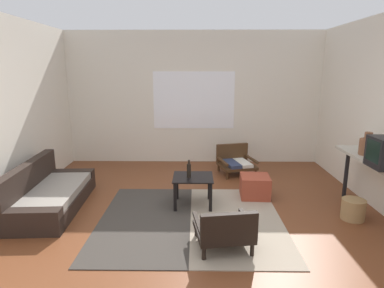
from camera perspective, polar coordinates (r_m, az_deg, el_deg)
name	(u,v)px	position (r m, az deg, el deg)	size (l,w,h in m)	color
ground_plane	(192,228)	(4.21, -0.01, -14.50)	(7.80, 7.80, 0.00)	brown
far_wall_with_window	(194,98)	(6.82, 0.32, 8.04)	(5.60, 0.13, 2.70)	silver
area_rug	(191,220)	(4.39, -0.25, -13.18)	(2.39, 2.21, 0.01)	#38332D
couch	(48,195)	(5.10, -23.96, -8.15)	(0.88, 1.76, 0.66)	black
coffee_table	(193,183)	(4.71, 0.17, -6.82)	(0.57, 0.52, 0.44)	black
armchair_by_window	(235,161)	(6.25, 7.63, -2.94)	(0.76, 0.73, 0.53)	#472D19
armchair_striped_foreground	(225,229)	(3.68, 5.73, -14.61)	(0.69, 0.67, 0.51)	black
ottoman_orange	(255,187)	(5.15, 10.97, -7.35)	(0.44, 0.44, 0.34)	#993D28
console_shelf	(378,168)	(4.76, 29.86, -3.66)	(0.38, 1.75, 0.81)	#B2AD9E
clay_vase	(367,146)	(4.98, 28.42, -0.29)	(0.21, 0.21, 0.31)	brown
glass_bottle	(189,170)	(4.61, -0.55, -4.64)	(0.06, 0.06, 0.26)	black
wicker_basket	(353,209)	(4.86, 26.43, -10.24)	(0.30, 0.30, 0.28)	#9E7A4C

